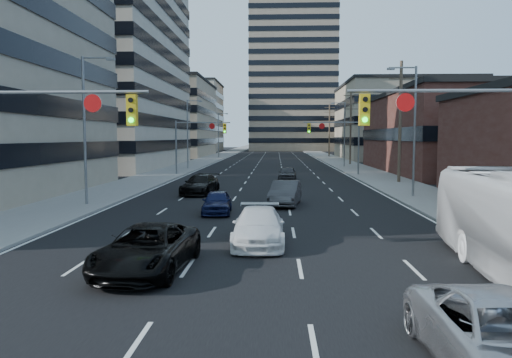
{
  "coord_description": "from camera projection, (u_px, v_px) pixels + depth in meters",
  "views": [
    {
      "loc": [
        1.02,
        -9.66,
        4.2
      ],
      "look_at": [
        0.07,
        14.08,
        2.2
      ],
      "focal_mm": 35.0,
      "sensor_mm": 36.0,
      "label": 1
    }
  ],
  "objects": [
    {
      "name": "ground",
      "position": [
        224.0,
        347.0,
        10.01
      ],
      "size": [
        400.0,
        400.0,
        0.0
      ],
      "primitive_type": "plane",
      "color": "black",
      "rests_on": "ground"
    },
    {
      "name": "road_surface",
      "position": [
        272.0,
        152.0,
        139.45
      ],
      "size": [
        18.0,
        300.0,
        0.02
      ],
      "primitive_type": "cube",
      "color": "black",
      "rests_on": "ground"
    },
    {
      "name": "sidewalk_left",
      "position": [
        231.0,
        152.0,
        139.91
      ],
      "size": [
        5.0,
        300.0,
        0.15
      ],
      "primitive_type": "cube",
      "color": "slate",
      "rests_on": "ground"
    },
    {
      "name": "sidewalk_right",
      "position": [
        314.0,
        152.0,
        138.99
      ],
      "size": [
        5.0,
        300.0,
        0.15
      ],
      "primitive_type": "cube",
      "color": "slate",
      "rests_on": "ground"
    },
    {
      "name": "office_left_mid",
      "position": [
        76.0,
        67.0,
        69.66
      ],
      "size": [
        26.0,
        34.0,
        28.0
      ],
      "primitive_type": "cube",
      "color": "#ADA089",
      "rests_on": "ground"
    },
    {
      "name": "office_left_far",
      "position": [
        163.0,
        120.0,
        109.87
      ],
      "size": [
        20.0,
        30.0,
        16.0
      ],
      "primitive_type": "cube",
      "color": "gray",
      "rests_on": "ground"
    },
    {
      "name": "storefront_right_mid",
      "position": [
        472.0,
        135.0,
        58.46
      ],
      "size": [
        20.0,
        30.0,
        9.0
      ],
      "primitive_type": "cube",
      "color": "#472119",
      "rests_on": "ground"
    },
    {
      "name": "office_right_far",
      "position": [
        400.0,
        123.0,
        96.05
      ],
      "size": [
        22.0,
        28.0,
        14.0
      ],
      "primitive_type": "cube",
      "color": "gray",
      "rests_on": "ground"
    },
    {
      "name": "apartment_tower",
      "position": [
        292.0,
        58.0,
        156.69
      ],
      "size": [
        26.0,
        26.0,
        58.0
      ],
      "primitive_type": "cube",
      "color": "gray",
      "rests_on": "ground"
    },
    {
      "name": "bg_block_left",
      "position": [
        180.0,
        118.0,
        149.69
      ],
      "size": [
        24.0,
        24.0,
        20.0
      ],
      "primitive_type": "cube",
      "color": "#ADA089",
      "rests_on": "ground"
    },
    {
      "name": "bg_block_right",
      "position": [
        388.0,
        131.0,
        137.67
      ],
      "size": [
        22.0,
        22.0,
        12.0
      ],
      "primitive_type": "cube",
      "color": "gray",
      "rests_on": "ground"
    },
    {
      "name": "signal_near_left",
      "position": [
        40.0,
        134.0,
        17.91
      ],
      "size": [
        6.59,
        0.33,
        6.0
      ],
      "color": "slate",
      "rests_on": "ground"
    },
    {
      "name": "signal_near_right",
      "position": [
        461.0,
        133.0,
        17.31
      ],
      "size": [
        6.59,
        0.33,
        6.0
      ],
      "color": "slate",
      "rests_on": "ground"
    },
    {
      "name": "signal_far_left",
      "position": [
        197.0,
        136.0,
        54.76
      ],
      "size": [
        6.09,
        0.33,
        6.0
      ],
      "color": "slate",
      "rests_on": "ground"
    },
    {
      "name": "signal_far_right",
      "position": [
        337.0,
        136.0,
        54.15
      ],
      "size": [
        6.09,
        0.33,
        6.0
      ],
      "color": "slate",
      "rests_on": "ground"
    },
    {
      "name": "utility_pole_block",
      "position": [
        400.0,
        120.0,
        44.89
      ],
      "size": [
        2.2,
        0.28,
        11.0
      ],
      "color": "#4C3D2D",
      "rests_on": "ground"
    },
    {
      "name": "utility_pole_midblock",
      "position": [
        351.0,
        127.0,
        74.76
      ],
      "size": [
        2.2,
        0.28,
        11.0
      ],
      "color": "#4C3D2D",
      "rests_on": "ground"
    },
    {
      "name": "utility_pole_distant",
      "position": [
        329.0,
        130.0,
        104.63
      ],
      "size": [
        2.2,
        0.28,
        11.0
      ],
      "color": "#4C3D2D",
      "rests_on": "ground"
    },
    {
      "name": "streetlight_left_near",
      "position": [
        87.0,
        123.0,
        29.92
      ],
      "size": [
        2.03,
        0.22,
        9.0
      ],
      "color": "slate",
      "rests_on": "ground"
    },
    {
      "name": "streetlight_left_mid",
      "position": [
        189.0,
        131.0,
        64.77
      ],
      "size": [
        2.03,
        0.22,
        9.0
      ],
      "color": "slate",
      "rests_on": "ground"
    },
    {
      "name": "streetlight_left_far",
      "position": [
        219.0,
        133.0,
        99.61
      ],
      "size": [
        2.03,
        0.22,
        9.0
      ],
      "color": "slate",
      "rests_on": "ground"
    },
    {
      "name": "streetlight_right_near",
      "position": [
        412.0,
        125.0,
        34.07
      ],
      "size": [
        2.03,
        0.22,
        9.0
      ],
      "color": "slate",
      "rests_on": "ground"
    },
    {
      "name": "streetlight_right_far",
      "position": [
        343.0,
        131.0,
        68.92
      ],
      "size": [
        2.03,
        0.22,
        9.0
      ],
      "color": "slate",
      "rests_on": "ground"
    },
    {
      "name": "black_pickup",
      "position": [
        147.0,
        249.0,
        15.52
      ],
      "size": [
        2.78,
        5.38,
        1.45
      ],
      "primitive_type": "imported",
      "rotation": [
        0.0,
        0.0,
        -0.07
      ],
      "color": "black",
      "rests_on": "ground"
    },
    {
      "name": "white_van",
      "position": [
        259.0,
        227.0,
        19.48
      ],
      "size": [
        2.03,
        4.89,
        1.41
      ],
      "primitive_type": "imported",
      "rotation": [
        0.0,
        0.0,
        0.01
      ],
      "color": "white",
      "rests_on": "ground"
    },
    {
      "name": "silver_suv",
      "position": [
        506.0,
        339.0,
        8.63
      ],
      "size": [
        2.49,
        5.16,
        1.42
      ],
      "primitive_type": "imported",
      "rotation": [
        0.0,
        0.0,
        0.03
      ],
      "color": "#ACACB1",
      "rests_on": "ground"
    },
    {
      "name": "sedan_blue",
      "position": [
        217.0,
        202.0,
        27.32
      ],
      "size": [
        1.7,
        3.84,
        1.29
      ],
      "primitive_type": "imported",
      "rotation": [
        0.0,
        0.0,
        0.05
      ],
      "color": "#0E143A",
      "rests_on": "ground"
    },
    {
      "name": "sedan_grey_center",
      "position": [
        285.0,
        193.0,
        30.61
      ],
      "size": [
        2.23,
        4.79,
        1.52
      ],
      "primitive_type": "imported",
      "rotation": [
        0.0,
        0.0,
        -0.14
      ],
      "color": "#38393B",
      "rests_on": "ground"
    },
    {
      "name": "sedan_black_far",
      "position": [
        200.0,
        185.0,
        36.56
      ],
      "size": [
        2.69,
        5.2,
        1.44
      ],
      "primitive_type": "imported",
      "rotation": [
        0.0,
        0.0,
        -0.14
      ],
      "color": "black",
      "rests_on": "ground"
    },
    {
      "name": "sedan_grey_right",
      "position": [
        287.0,
        173.0,
        47.99
      ],
      "size": [
        1.93,
        4.24,
        1.41
      ],
      "primitive_type": "imported",
      "rotation": [
        0.0,
        0.0,
        -0.06
      ],
      "color": "#343437",
      "rests_on": "ground"
    }
  ]
}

